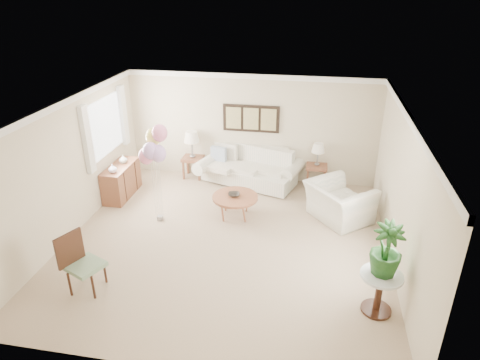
{
  "coord_description": "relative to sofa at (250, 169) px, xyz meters",
  "views": [
    {
      "loc": [
        1.49,
        -6.7,
        4.55
      ],
      "look_at": [
        0.16,
        0.6,
        1.05
      ],
      "focal_mm": 32.0,
      "sensor_mm": 36.0,
      "label": 1
    }
  ],
  "objects": [
    {
      "name": "ground_plane",
      "position": [
        -0.02,
        -2.71,
        -0.35
      ],
      "size": [
        6.0,
        6.0,
        0.0
      ],
      "primitive_type": "plane",
      "color": "tan"
    },
    {
      "name": "sofa",
      "position": [
        0.0,
        0.0,
        0.0
      ],
      "size": [
        2.68,
        1.53,
        0.9
      ],
      "color": "silver",
      "rests_on": "ground"
    },
    {
      "name": "credenza",
      "position": [
        -2.78,
        -1.21,
        0.02
      ],
      "size": [
        0.46,
        1.2,
        0.74
      ],
      "color": "brown",
      "rests_on": "ground"
    },
    {
      "name": "room_shell",
      "position": [
        -0.13,
        -2.62,
        1.27
      ],
      "size": [
        6.04,
        6.04,
        2.6
      ],
      "color": "beige",
      "rests_on": "ground"
    },
    {
      "name": "armchair",
      "position": [
        2.08,
        -1.42,
        0.04
      ],
      "size": [
        1.58,
        1.6,
        0.78
      ],
      "primitive_type": "imported",
      "rotation": [
        0.0,
        0.0,
        2.26
      ],
      "color": "silver",
      "rests_on": "ground"
    },
    {
      "name": "vase_sage",
      "position": [
        -2.76,
        -1.03,
        0.48
      ],
      "size": [
        0.2,
        0.2,
        0.19
      ],
      "primitive_type": "imported",
      "rotation": [
        0.0,
        0.0,
        0.09
      ],
      "color": "#B7BFB3",
      "rests_on": "credenza"
    },
    {
      "name": "end_table_left",
      "position": [
        -1.45,
        0.06,
        0.1
      ],
      "size": [
        0.5,
        0.45,
        0.54
      ],
      "color": "brown",
      "rests_on": "ground"
    },
    {
      "name": "potted_plant",
      "position": [
        2.6,
        -4.08,
        0.73
      ],
      "size": [
        0.56,
        0.56,
        0.82
      ],
      "primitive_type": "imported",
      "rotation": [
        0.0,
        0.0,
        0.24
      ],
      "color": "#164318",
      "rests_on": "side_table"
    },
    {
      "name": "lamp_left",
      "position": [
        -1.45,
        0.06,
        0.7
      ],
      "size": [
        0.38,
        0.38,
        0.67
      ],
      "color": "gray",
      "rests_on": "end_table_left"
    },
    {
      "name": "decor_bowl",
      "position": [
        -0.06,
        -1.7,
        0.16
      ],
      "size": [
        0.29,
        0.29,
        0.06
      ],
      "primitive_type": "imported",
      "rotation": [
        0.0,
        0.0,
        0.21
      ],
      "color": "#2B2621",
      "rests_on": "coffee_table"
    },
    {
      "name": "lamp_right",
      "position": [
        1.6,
        0.1,
        0.61
      ],
      "size": [
        0.31,
        0.31,
        0.55
      ],
      "color": "gray",
      "rests_on": "end_table_right"
    },
    {
      "name": "side_table",
      "position": [
        2.59,
        -4.11,
        0.15
      ],
      "size": [
        0.62,
        0.62,
        0.67
      ],
      "color": "silver",
      "rests_on": "ground"
    },
    {
      "name": "wall_art_triptych",
      "position": [
        -0.02,
        0.26,
        1.2
      ],
      "size": [
        1.35,
        0.06,
        0.65
      ],
      "color": "black",
      "rests_on": "ground"
    },
    {
      "name": "accent_chair",
      "position": [
        -2.0,
        -4.42,
        0.18
      ],
      "size": [
        0.66,
        0.65,
        1.02
      ],
      "color": "gray",
      "rests_on": "ground"
    },
    {
      "name": "balloon_cluster",
      "position": [
        -1.55,
        -2.11,
        1.27
      ],
      "size": [
        0.56,
        0.56,
        2.05
      ],
      "color": "gray",
      "rests_on": "ground"
    },
    {
      "name": "vase_white",
      "position": [
        -2.76,
        -1.57,
        0.48
      ],
      "size": [
        0.23,
        0.23,
        0.19
      ],
      "primitive_type": "imported",
      "rotation": [
        0.0,
        0.0,
        0.29
      ],
      "color": "white",
      "rests_on": "credenza"
    },
    {
      "name": "end_table_right",
      "position": [
        1.6,
        0.1,
        0.1
      ],
      "size": [
        0.5,
        0.45,
        0.54
      ],
      "color": "brown",
      "rests_on": "ground"
    },
    {
      "name": "coffee_table",
      "position": [
        -0.04,
        -1.71,
        0.09
      ],
      "size": [
        0.95,
        0.95,
        0.48
      ],
      "color": "#995E41",
      "rests_on": "ground"
    }
  ]
}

